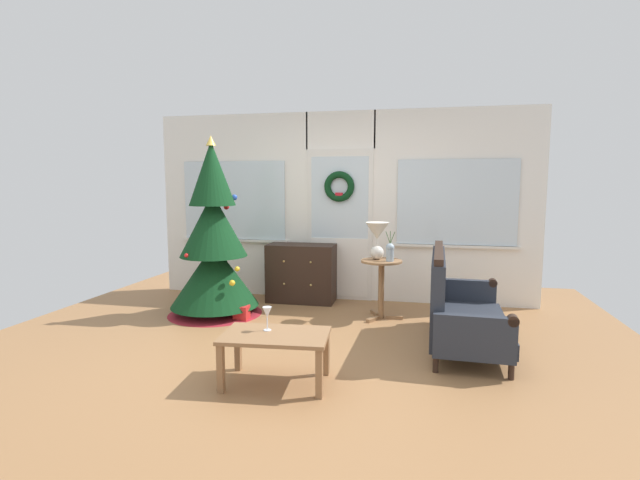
# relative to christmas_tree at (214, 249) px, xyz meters

# --- Properties ---
(ground_plane) EXTENTS (6.76, 6.76, 0.00)m
(ground_plane) POSITION_rel_christmas_tree_xyz_m (1.36, -0.98, -0.80)
(ground_plane) COLOR #996B42
(back_wall_with_door) EXTENTS (5.20, 0.19, 2.55)m
(back_wall_with_door) POSITION_rel_christmas_tree_xyz_m (1.36, 1.10, 0.49)
(back_wall_with_door) COLOR white
(back_wall_with_door) RESTS_ON ground
(christmas_tree) EXTENTS (1.14, 1.14, 2.15)m
(christmas_tree) POSITION_rel_christmas_tree_xyz_m (0.00, 0.00, 0.00)
(christmas_tree) COLOR #4C331E
(christmas_tree) RESTS_ON ground
(dresser_cabinet) EXTENTS (0.90, 0.45, 0.78)m
(dresser_cabinet) POSITION_rel_christmas_tree_xyz_m (0.88, 0.81, -0.41)
(dresser_cabinet) COLOR black
(dresser_cabinet) RESTS_ON ground
(settee_sofa) EXTENTS (0.77, 1.59, 0.96)m
(settee_sofa) POSITION_rel_christmas_tree_xyz_m (2.82, -0.57, -0.42)
(settee_sofa) COLOR black
(settee_sofa) RESTS_ON ground
(side_table) EXTENTS (0.50, 0.48, 0.70)m
(side_table) POSITION_rel_christmas_tree_xyz_m (2.01, 0.23, -0.30)
(side_table) COLOR #8E6642
(side_table) RESTS_ON ground
(table_lamp) EXTENTS (0.28, 0.28, 0.44)m
(table_lamp) POSITION_rel_christmas_tree_xyz_m (1.95, 0.27, 0.19)
(table_lamp) COLOR silver
(table_lamp) RESTS_ON side_table
(flower_vase) EXTENTS (0.11, 0.10, 0.35)m
(flower_vase) POSITION_rel_christmas_tree_xyz_m (2.11, 0.17, 0.02)
(flower_vase) COLOR #99ADBC
(flower_vase) RESTS_ON side_table
(coffee_table) EXTENTS (0.88, 0.59, 0.41)m
(coffee_table) POSITION_rel_christmas_tree_xyz_m (1.34, -1.78, -0.45)
(coffee_table) COLOR #8E6642
(coffee_table) RESTS_ON ground
(wine_glass) EXTENTS (0.08, 0.08, 0.20)m
(wine_glass) POSITION_rel_christmas_tree_xyz_m (1.25, -1.71, -0.25)
(wine_glass) COLOR silver
(wine_glass) RESTS_ON coffee_table
(gift_box) EXTENTS (0.17, 0.15, 0.17)m
(gift_box) POSITION_rel_christmas_tree_xyz_m (0.41, -0.18, -0.71)
(gift_box) COLOR red
(gift_box) RESTS_ON ground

